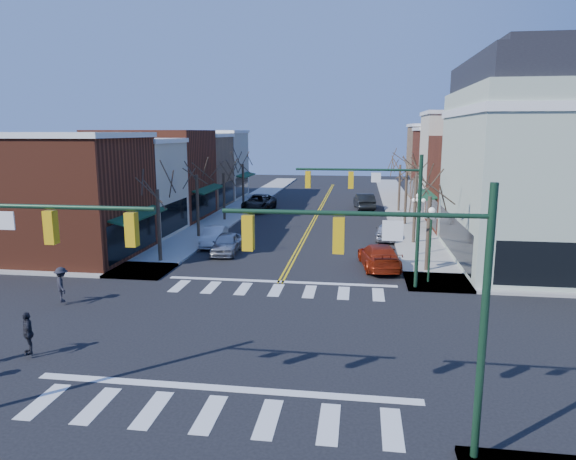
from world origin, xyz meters
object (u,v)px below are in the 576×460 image
at_px(car_left_near, 226,243).
at_px(car_right_near, 379,256).
at_px(victorian_corner, 558,159).
at_px(lamppost_corner, 431,232).
at_px(car_left_far, 259,203).
at_px(car_left_mid, 214,237).
at_px(car_right_far, 364,201).
at_px(pedestrian_dark_b, 62,285).
at_px(pedestrian_dark_a, 28,333).
at_px(lamppost_midblock, 418,214).
at_px(car_right_mid, 386,232).

xyz_separation_m(car_left_near, car_right_near, (10.39, -2.46, 0.05)).
xyz_separation_m(victorian_corner, car_right_near, (-10.91, -2.91, -5.89)).
height_order(lamppost_corner, car_left_far, lamppost_corner).
relative_size(car_left_mid, car_left_far, 0.69).
xyz_separation_m(victorian_corner, car_right_far, (-11.70, 21.99, -5.80)).
height_order(car_left_near, car_right_near, car_right_near).
xyz_separation_m(car_left_near, pedestrian_dark_b, (-5.20, -11.58, 0.30)).
xyz_separation_m(lamppost_corner, car_left_far, (-14.60, 25.29, -2.10)).
relative_size(car_left_mid, pedestrian_dark_a, 2.62).
bearing_deg(lamppost_corner, lamppost_midblock, 90.00).
bearing_deg(lamppost_corner, car_left_far, 120.00).
height_order(lamppost_corner, pedestrian_dark_a, lamppost_corner).
relative_size(car_left_far, pedestrian_dark_b, 3.57).
height_order(car_left_near, car_left_far, car_left_far).
height_order(car_left_mid, car_right_mid, car_left_mid).
height_order(victorian_corner, car_left_mid, victorian_corner).
bearing_deg(car_left_mid, victorian_corner, -10.08).
relative_size(lamppost_corner, pedestrian_dark_b, 2.50).
height_order(car_left_mid, pedestrian_dark_b, pedestrian_dark_b).
bearing_deg(car_left_far, lamppost_midblock, -50.64).
bearing_deg(car_left_mid, lamppost_midblock, -10.69).
distance_m(victorian_corner, lamppost_corner, 10.89).
bearing_deg(car_right_near, pedestrian_dark_a, 40.07).
bearing_deg(car_left_far, car_right_near, -60.10).
xyz_separation_m(car_left_near, car_right_mid, (11.20, 6.12, -0.06)).
bearing_deg(car_left_far, car_left_near, -83.85).
bearing_deg(lamppost_midblock, pedestrian_dark_b, -145.47).
distance_m(car_left_mid, car_right_far, 23.06).
height_order(lamppost_corner, pedestrian_dark_b, lamppost_corner).
bearing_deg(victorian_corner, car_left_mid, 175.49).
distance_m(car_left_far, pedestrian_dark_a, 37.08).
distance_m(victorian_corner, pedestrian_dark_a, 30.67).
xyz_separation_m(car_left_mid, car_right_near, (11.92, -4.71, 0.06)).
bearing_deg(car_right_near, car_right_mid, -103.15).
relative_size(car_left_near, car_right_far, 0.81).
distance_m(lamppost_midblock, car_left_far, 23.89).
bearing_deg(car_left_mid, pedestrian_dark_b, -110.47).
distance_m(car_left_near, car_left_mid, 2.71).
bearing_deg(lamppost_corner, pedestrian_dark_a, -143.77).
relative_size(car_left_far, pedestrian_dark_a, 3.81).
distance_m(car_left_mid, car_left_far, 17.49).
bearing_deg(lamppost_midblock, car_left_near, -175.86).
relative_size(lamppost_midblock, car_left_mid, 1.01).
xyz_separation_m(lamppost_corner, car_right_mid, (-1.80, 11.67, -2.30)).
bearing_deg(car_left_near, car_right_far, 63.73).
distance_m(victorian_corner, car_right_near, 12.73).
distance_m(car_left_mid, car_right_near, 12.81).
relative_size(lamppost_corner, car_right_mid, 1.12).
distance_m(car_left_mid, car_right_mid, 13.30).
bearing_deg(pedestrian_dark_b, car_left_mid, -51.56).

